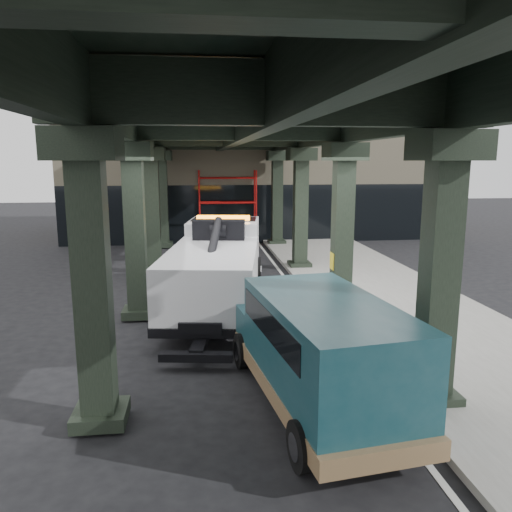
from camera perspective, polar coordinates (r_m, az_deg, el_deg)
ground at (r=13.12m, az=0.94°, el=-9.21°), size 90.00×90.00×0.00m
sidewalk at (r=16.12m, az=16.07°, el=-5.53°), size 5.00×40.00×0.15m
lane_stripe at (r=15.28m, az=6.28°, el=-6.32°), size 0.12×38.00×0.01m
viaduct at (r=14.30m, az=-1.75°, el=14.69°), size 7.40×32.00×6.40m
building at (r=32.43m, az=-0.34°, el=9.96°), size 22.00×10.00×8.00m
scaffolding at (r=27.01m, az=-3.28°, el=5.75°), size 3.08×0.88×4.00m
tow_truck at (r=15.56m, az=-4.32°, el=-0.82°), size 3.51×8.74×2.79m
towed_van at (r=9.22m, az=7.25°, el=-10.57°), size 2.71×5.49×2.14m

